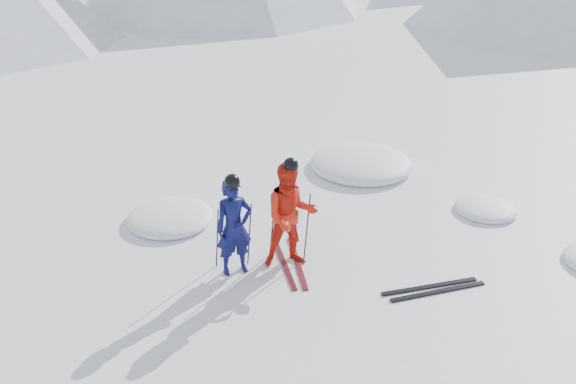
{
  "coord_description": "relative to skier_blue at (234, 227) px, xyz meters",
  "views": [
    {
      "loc": [
        -2.67,
        -9.15,
        5.88
      ],
      "look_at": [
        -2.01,
        0.5,
        1.1
      ],
      "focal_mm": 38.0,
      "sensor_mm": 36.0,
      "label": 1
    }
  ],
  "objects": [
    {
      "name": "ski_loose_b",
      "position": [
        3.3,
        -0.86,
        -0.85
      ],
      "size": [
        1.68,
        0.48,
        0.03
      ],
      "primitive_type": "cube",
      "rotation": [
        0.0,
        0.0,
        1.8
      ],
      "color": "black",
      "rests_on": "ground"
    },
    {
      "name": "pole_red_left",
      "position": [
        0.66,
        0.43,
        -0.23
      ],
      "size": [
        0.13,
        0.1,
        1.27
      ],
      "primitive_type": "cylinder",
      "rotation": [
        0.06,
        0.08,
        0.0
      ],
      "color": "black",
      "rests_on": "ground"
    },
    {
      "name": "pole_red_right",
      "position": [
        1.26,
        0.33,
        -0.23
      ],
      "size": [
        0.13,
        0.09,
        1.27
      ],
      "primitive_type": "cylinder",
      "rotation": [
        -0.05,
        0.08,
        0.0
      ],
      "color": "black",
      "rests_on": "ground"
    },
    {
      "name": "ground",
      "position": [
        2.96,
        0.29,
        -0.86
      ],
      "size": [
        160.0,
        160.0,
        0.0
      ],
      "primitive_type": "plane",
      "color": "white",
      "rests_on": "ground"
    },
    {
      "name": "ski_loose_a",
      "position": [
        3.2,
        -0.71,
        -0.85
      ],
      "size": [
        1.69,
        0.42,
        0.03
      ],
      "primitive_type": "cube",
      "rotation": [
        0.0,
        0.0,
        1.77
      ],
      "color": "black",
      "rests_on": "ground"
    },
    {
      "name": "ski_worn_left",
      "position": [
        0.84,
        0.18,
        -0.85
      ],
      "size": [
        0.35,
        1.69,
        0.03
      ],
      "primitive_type": "cube",
      "rotation": [
        0.0,
        0.0,
        0.16
      ],
      "color": "black",
      "rests_on": "ground"
    },
    {
      "name": "pole_blue_right",
      "position": [
        0.25,
        0.25,
        -0.29
      ],
      "size": [
        0.12,
        0.07,
        1.15
      ],
      "primitive_type": "cylinder",
      "rotation": [
        -0.04,
        0.08,
        0.0
      ],
      "color": "black",
      "rests_on": "ground"
    },
    {
      "name": "ski_worn_right",
      "position": [
        1.08,
        0.18,
        -0.85
      ],
      "size": [
        0.24,
        1.7,
        0.03
      ],
      "primitive_type": "cube",
      "rotation": [
        0.0,
        0.0,
        0.09
      ],
      "color": "black",
      "rests_on": "ground"
    },
    {
      "name": "pole_blue_left",
      "position": [
        -0.3,
        0.15,
        -0.29
      ],
      "size": [
        0.12,
        0.08,
        1.15
      ],
      "primitive_type": "cylinder",
      "rotation": [
        0.05,
        0.08,
        0.0
      ],
      "color": "black",
      "rests_on": "ground"
    },
    {
      "name": "skier_red",
      "position": [
        0.96,
        0.18,
        0.09
      ],
      "size": [
        1.01,
        0.83,
        1.9
      ],
      "primitive_type": "imported",
      "rotation": [
        0.0,
        0.0,
        0.12
      ],
      "color": "red",
      "rests_on": "ground"
    },
    {
      "name": "skier_blue",
      "position": [
        0.0,
        0.0,
        0.0
      ],
      "size": [
        0.73,
        0.6,
        1.72
      ],
      "primitive_type": "imported",
      "rotation": [
        0.0,
        0.0,
        0.33
      ],
      "color": "#0B0E45",
      "rests_on": "ground"
    },
    {
      "name": "snow_lumps",
      "position": [
        2.48,
        3.13,
        -0.86
      ],
      "size": [
        9.16,
        6.22,
        0.53
      ],
      "color": "white",
      "rests_on": "ground"
    }
  ]
}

